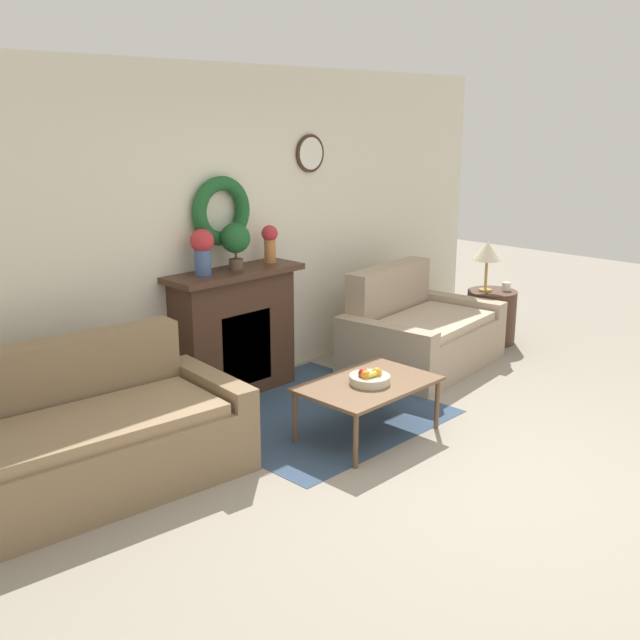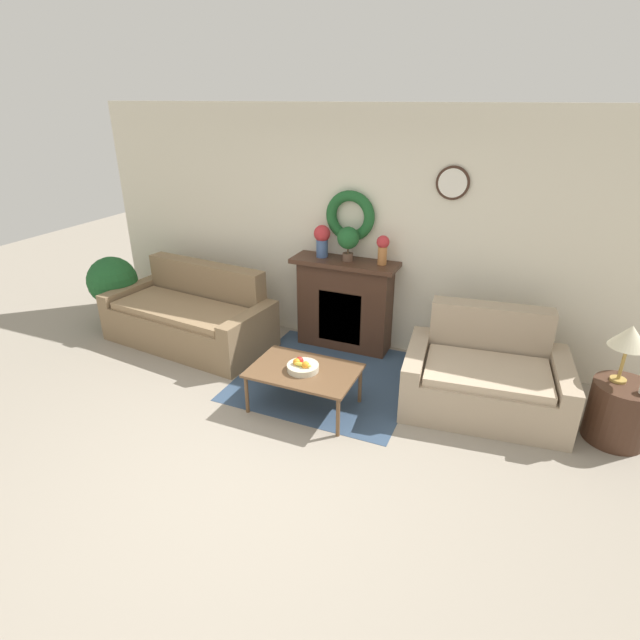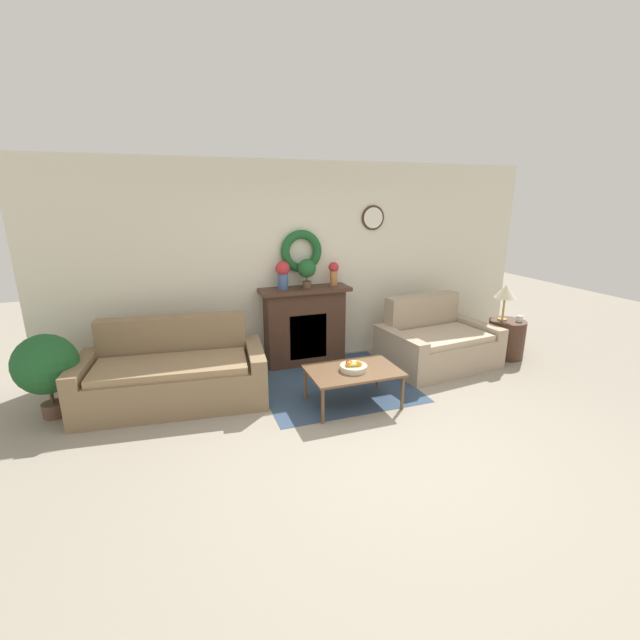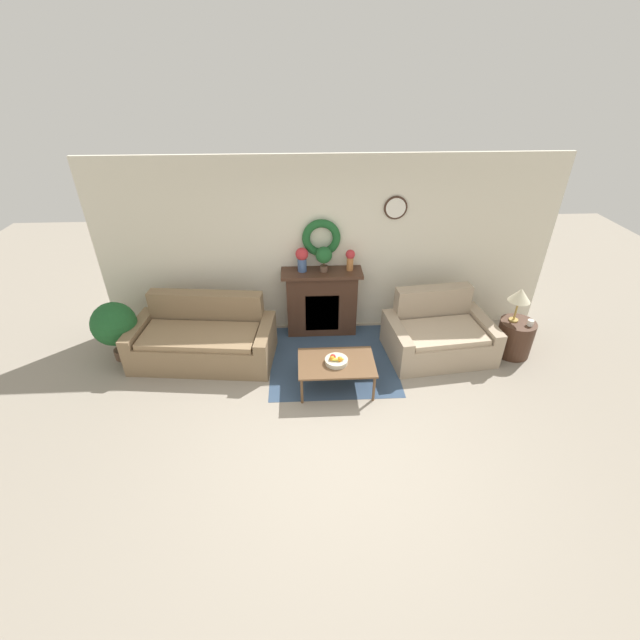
% 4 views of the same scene
% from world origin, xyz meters
% --- Properties ---
extents(ground_plane, '(16.00, 16.00, 0.00)m').
position_xyz_m(ground_plane, '(0.00, 0.00, 0.00)').
color(ground_plane, gray).
extents(floor_rug, '(1.80, 1.77, 0.01)m').
position_xyz_m(floor_rug, '(0.02, 1.63, 0.00)').
color(floor_rug, '#334760').
rests_on(floor_rug, ground_plane).
extents(wall_back, '(6.80, 0.18, 2.70)m').
position_xyz_m(wall_back, '(-0.00, 2.60, 1.36)').
color(wall_back, beige).
rests_on(wall_back, ground_plane).
extents(fireplace, '(1.21, 0.41, 1.07)m').
position_xyz_m(fireplace, '(-0.10, 2.40, 0.54)').
color(fireplace, '#42281C').
rests_on(fireplace, ground_plane).
extents(couch_left, '(2.09, 1.15, 0.91)m').
position_xyz_m(couch_left, '(-1.84, 1.78, 0.32)').
color(couch_left, '#846B4C').
rests_on(couch_left, ground_plane).
extents(loveseat_right, '(1.58, 1.15, 0.91)m').
position_xyz_m(loveseat_right, '(1.59, 1.74, 0.31)').
color(loveseat_right, tan).
rests_on(loveseat_right, ground_plane).
extents(coffee_table, '(1.00, 0.67, 0.41)m').
position_xyz_m(coffee_table, '(0.02, 1.02, 0.38)').
color(coffee_table, brown).
rests_on(coffee_table, ground_plane).
extents(fruit_bowl, '(0.30, 0.30, 0.12)m').
position_xyz_m(fruit_bowl, '(0.02, 1.00, 0.46)').
color(fruit_bowl, beige).
rests_on(fruit_bowl, coffee_table).
extents(side_table_by_loveseat, '(0.51, 0.51, 0.54)m').
position_xyz_m(side_table_by_loveseat, '(2.71, 1.65, 0.27)').
color(side_table_by_loveseat, '#42281C').
rests_on(side_table_by_loveseat, ground_plane).
extents(table_lamp, '(0.31, 0.31, 0.52)m').
position_xyz_m(table_lamp, '(2.65, 1.70, 0.95)').
color(table_lamp, '#B28E42').
rests_on(table_lamp, side_table_by_loveseat).
extents(mug, '(0.09, 0.09, 0.09)m').
position_xyz_m(mug, '(2.83, 1.56, 0.59)').
color(mug, silver).
rests_on(mug, side_table_by_loveseat).
extents(vase_on_mantel_left, '(0.19, 0.19, 0.37)m').
position_xyz_m(vase_on_mantel_left, '(-0.39, 2.40, 1.28)').
color(vase_on_mantel_left, '#3D5684').
rests_on(vase_on_mantel_left, fireplace).
extents(vase_on_mantel_right, '(0.14, 0.14, 0.32)m').
position_xyz_m(vase_on_mantel_right, '(0.32, 2.40, 1.26)').
color(vase_on_mantel_right, '#AD6B38').
rests_on(vase_on_mantel_right, fireplace).
extents(potted_plant_on_mantel, '(0.25, 0.25, 0.38)m').
position_xyz_m(potted_plant_on_mantel, '(-0.07, 2.38, 1.32)').
color(potted_plant_on_mantel, brown).
rests_on(potted_plant_on_mantel, fireplace).
extents(potted_plant_floor_by_couch, '(0.62, 0.62, 0.90)m').
position_xyz_m(potted_plant_floor_by_couch, '(-3.06, 1.83, 0.57)').
color(potted_plant_floor_by_couch, brown).
rests_on(potted_plant_floor_by_couch, ground_plane).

